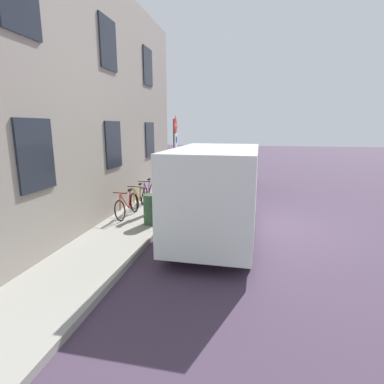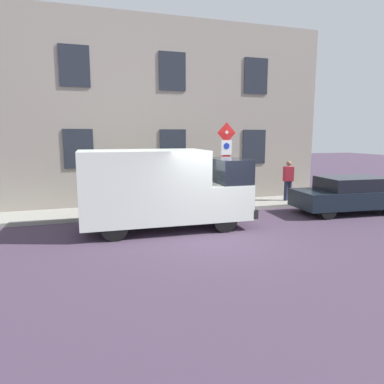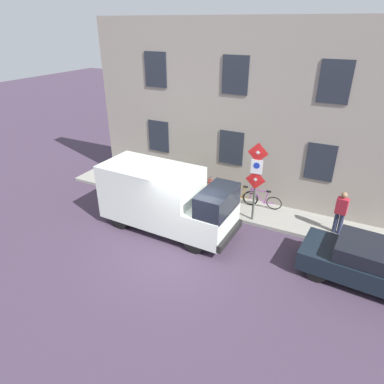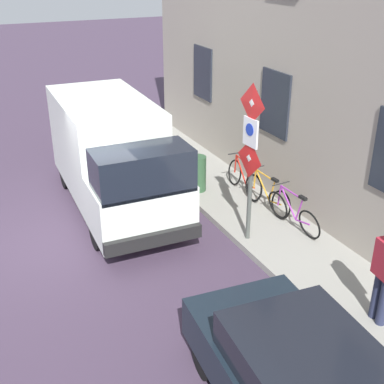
{
  "view_description": "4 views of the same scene",
  "coord_description": "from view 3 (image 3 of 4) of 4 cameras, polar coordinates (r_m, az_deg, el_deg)",
  "views": [
    {
      "loc": [
        0.51,
        9.38,
        3.02
      ],
      "look_at": [
        2.19,
        0.46,
        1.06
      ],
      "focal_mm": 28.57,
      "sensor_mm": 36.0,
      "label": 1
    },
    {
      "loc": [
        -9.38,
        3.73,
        2.96
      ],
      "look_at": [
        1.99,
        0.1,
        1.03
      ],
      "focal_mm": 33.06,
      "sensor_mm": 36.0,
      "label": 2
    },
    {
      "loc": [
        -8.41,
        -4.82,
        7.38
      ],
      "look_at": [
        2.39,
        0.66,
        1.24
      ],
      "focal_mm": 31.58,
      "sensor_mm": 36.0,
      "label": 3
    },
    {
      "loc": [
        -1.77,
        -9.46,
        5.53
      ],
      "look_at": [
        2.4,
        -0.74,
        0.99
      ],
      "focal_mm": 47.1,
      "sensor_mm": 36.0,
      "label": 4
    }
  ],
  "objects": [
    {
      "name": "bicycle_red",
      "position": [
        15.39,
        4.39,
        0.27
      ],
      "size": [
        0.46,
        1.72,
        0.89
      ],
      "rotation": [
        0.0,
        0.0,
        1.52
      ],
      "color": "black",
      "rests_on": "sidewalk_slab"
    },
    {
      "name": "delivery_van",
      "position": [
        12.97,
        -4.64,
        -1.0
      ],
      "size": [
        2.16,
        5.39,
        2.5
      ],
      "rotation": [
        0.0,
        0.0,
        4.68
      ],
      "color": "white",
      "rests_on": "ground_plane"
    },
    {
      "name": "parked_hatchback",
      "position": [
        11.95,
        28.01,
        -10.59
      ],
      "size": [
        2.04,
        4.12,
        1.38
      ],
      "rotation": [
        0.0,
        0.0,
        1.5
      ],
      "color": "black",
      "rests_on": "ground_plane"
    },
    {
      "name": "ground_plane",
      "position": [
        12.19,
        -2.34,
        -10.43
      ],
      "size": [
        80.0,
        80.0,
        0.0
      ],
      "primitive_type": "plane",
      "color": "#413246"
    },
    {
      "name": "pedestrian",
      "position": [
        13.73,
        23.82,
        -3.0
      ],
      "size": [
        0.32,
        0.43,
        1.72
      ],
      "rotation": [
        0.0,
        0.0,
        6.14
      ],
      "color": "#262B47",
      "rests_on": "sidewalk_slab"
    },
    {
      "name": "litter_bin",
      "position": [
        14.76,
        0.7,
        -0.53
      ],
      "size": [
        0.44,
        0.44,
        0.9
      ],
      "primitive_type": "cylinder",
      "color": "#2D5133",
      "rests_on": "sidewalk_slab"
    },
    {
      "name": "bicycle_orange",
      "position": [
        15.08,
        7.97,
        -0.52
      ],
      "size": [
        0.46,
        1.71,
        0.89
      ],
      "rotation": [
        0.0,
        0.0,
        1.63
      ],
      "color": "black",
      "rests_on": "sidewalk_slab"
    },
    {
      "name": "sidewalk_slab",
      "position": [
        15.15,
        4.92,
        -2.09
      ],
      "size": [
        1.9,
        15.56,
        0.14
      ],
      "primitive_type": "cube",
      "color": "gray",
      "rests_on": "ground_plane"
    },
    {
      "name": "building_facade",
      "position": [
        14.92,
        7.45,
        12.78
      ],
      "size": [
        0.75,
        13.56,
        7.6
      ],
      "color": "gray",
      "rests_on": "ground_plane"
    },
    {
      "name": "bicycle_purple",
      "position": [
        14.83,
        11.68,
        -1.34
      ],
      "size": [
        0.46,
        1.72,
        0.89
      ],
      "rotation": [
        0.0,
        0.0,
        1.64
      ],
      "color": "black",
      "rests_on": "sidewalk_slab"
    },
    {
      "name": "sign_post_stacked",
      "position": [
        13.11,
        10.77,
        3.06
      ],
      "size": [
        0.16,
        0.56,
        3.17
      ],
      "color": "#474C47",
      "rests_on": "sidewalk_slab"
    }
  ]
}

